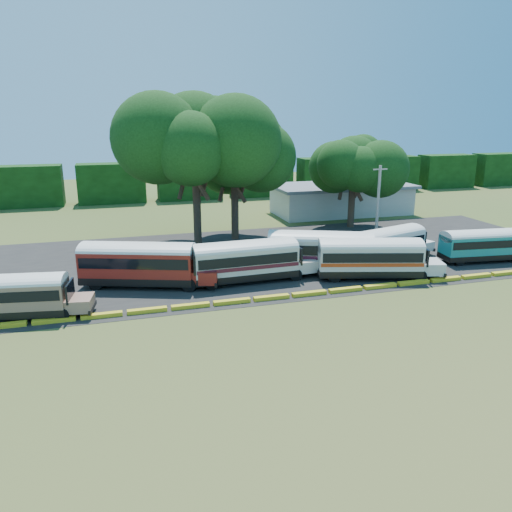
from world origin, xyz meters
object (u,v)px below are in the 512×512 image
object	(u,v)px
bus_cream_west	(247,259)
bus_white_red	(372,256)
bus_teal	(484,243)
bus_red	(141,261)
bus_beige	(10,294)
tree_west	(195,137)

from	to	relation	value
bus_cream_west	bus_white_red	size ratio (longest dim) A/B	0.99
bus_teal	bus_red	bearing A→B (deg)	-177.15
bus_teal	bus_beige	bearing A→B (deg)	-170.27
bus_white_red	bus_teal	distance (m)	12.47
bus_beige	bus_white_red	world-z (taller)	bus_white_red
bus_cream_west	tree_west	xyz separation A→B (m)	(-1.85, 12.54, 9.12)
bus_beige	bus_cream_west	distance (m)	17.33
bus_white_red	tree_west	size ratio (longest dim) A/B	0.69
bus_beige	bus_teal	size ratio (longest dim) A/B	1.01
bus_white_red	bus_teal	bearing A→B (deg)	22.65
tree_west	bus_cream_west	bearing A→B (deg)	-81.62
bus_red	tree_west	world-z (taller)	tree_west
bus_red	bus_white_red	bearing A→B (deg)	9.40
bus_beige	bus_cream_west	world-z (taller)	bus_cream_west
bus_beige	tree_west	size ratio (longest dim) A/B	0.62
bus_beige	tree_west	world-z (taller)	tree_west
bus_red	tree_west	bearing A→B (deg)	79.83
bus_cream_west	bus_teal	xyz separation A→B (m)	(22.51, -0.55, -0.21)
bus_red	bus_white_red	xyz separation A→B (m)	(18.43, -3.30, -0.12)
bus_cream_west	bus_red	bearing A→B (deg)	169.64
bus_red	bus_cream_west	size ratio (longest dim) A/B	1.06
tree_west	bus_white_red	bearing A→B (deg)	-50.63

